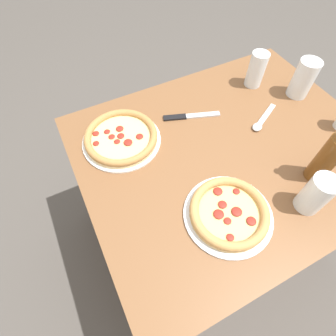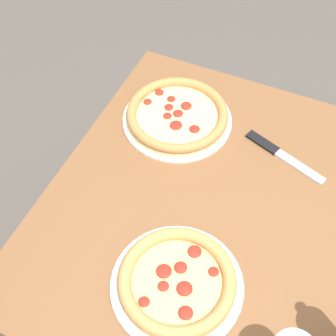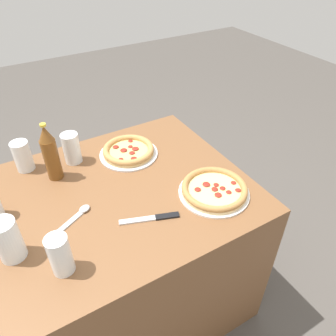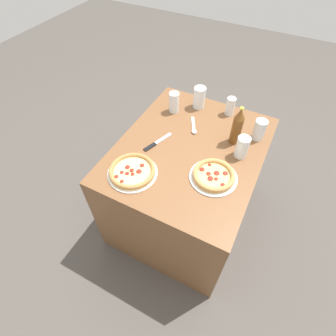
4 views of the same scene
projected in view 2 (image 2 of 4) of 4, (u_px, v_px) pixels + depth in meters
table at (255, 298)px, 1.34m from camera, size 1.07×0.87×0.77m
pizza_margherita at (177, 282)px, 0.94m from camera, size 0.27×0.27×0.04m
pizza_salami at (177, 116)px, 1.21m from camera, size 0.29×0.29×0.04m
knife at (281, 154)px, 1.16m from camera, size 0.22×0.10×0.01m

